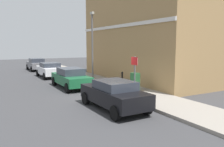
# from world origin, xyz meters

# --- Properties ---
(ground) EXTENTS (80.00, 80.00, 0.00)m
(ground) POSITION_xyz_m (0.00, 0.00, 0.00)
(ground) COLOR #38383A
(sidewalk) EXTENTS (2.73, 30.00, 0.15)m
(sidewalk) POSITION_xyz_m (1.83, 6.00, 0.07)
(sidewalk) COLOR gray
(sidewalk) RESTS_ON ground
(corner_building) EXTENTS (7.65, 13.15, 8.26)m
(corner_building) POSITION_xyz_m (6.97, 4.57, 4.13)
(corner_building) COLOR #9E7A4C
(corner_building) RESTS_ON ground
(car_black) EXTENTS (1.90, 4.16, 1.40)m
(car_black) POSITION_xyz_m (-0.99, -2.29, 0.74)
(car_black) COLOR black
(car_black) RESTS_ON ground
(car_green) EXTENTS (1.85, 4.26, 1.42)m
(car_green) POSITION_xyz_m (-1.00, 4.00, 0.74)
(car_green) COLOR #195933
(car_green) RESTS_ON ground
(car_white) EXTENTS (1.97, 3.95, 1.38)m
(car_white) POSITION_xyz_m (-1.00, 10.09, 0.73)
(car_white) COLOR silver
(car_white) RESTS_ON ground
(car_grey) EXTENTS (1.82, 4.09, 1.45)m
(car_grey) POSITION_xyz_m (-0.99, 16.73, 0.76)
(car_grey) COLOR slate
(car_grey) RESTS_ON ground
(utility_cabinet) EXTENTS (0.46, 0.61, 1.15)m
(utility_cabinet) POSITION_xyz_m (2.03, 0.30, 0.68)
(utility_cabinet) COLOR #1E4C28
(utility_cabinet) RESTS_ON sidewalk
(bollard_near_cabinet) EXTENTS (0.14, 0.14, 1.04)m
(bollard_near_cabinet) POSITION_xyz_m (2.13, 2.05, 0.70)
(bollard_near_cabinet) COLOR black
(bollard_near_cabinet) RESTS_ON sidewalk
(street_sign) EXTENTS (0.08, 0.60, 2.30)m
(street_sign) POSITION_xyz_m (0.90, -1.27, 1.66)
(street_sign) COLOR #59595B
(street_sign) RESTS_ON sidewalk
(lamppost) EXTENTS (0.20, 0.44, 5.72)m
(lamppost) POSITION_xyz_m (1.91, 6.68, 3.30)
(lamppost) COLOR #59595B
(lamppost) RESTS_ON sidewalk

